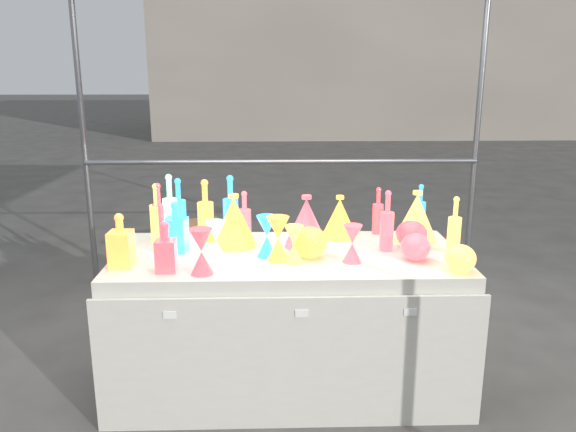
{
  "coord_description": "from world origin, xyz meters",
  "views": [
    {
      "loc": [
        -0.08,
        -2.79,
        1.67
      ],
      "look_at": [
        0.0,
        0.0,
        0.95
      ],
      "focal_mm": 35.0,
      "sensor_mm": 36.0,
      "label": 1
    }
  ],
  "objects_px": {
    "cardboard_box_closed": "(196,242)",
    "hourglass_0": "(201,252)",
    "lampshade_0": "(234,220)",
    "display_table": "(288,320)",
    "bottle_0": "(205,210)",
    "decanter_0": "(121,240)",
    "globe_0": "(310,244)"
  },
  "relations": [
    {
      "from": "cardboard_box_closed",
      "to": "hourglass_0",
      "type": "relative_size",
      "value": 2.19
    },
    {
      "from": "hourglass_0",
      "to": "lampshade_0",
      "type": "distance_m",
      "value": 0.46
    },
    {
      "from": "display_table",
      "to": "lampshade_0",
      "type": "height_order",
      "value": "lampshade_0"
    },
    {
      "from": "display_table",
      "to": "bottle_0",
      "type": "relative_size",
      "value": 5.27
    },
    {
      "from": "cardboard_box_closed",
      "to": "decanter_0",
      "type": "xyz_separation_m",
      "value": [
        -0.04,
        -2.28,
        0.71
      ]
    },
    {
      "from": "display_table",
      "to": "decanter_0",
      "type": "xyz_separation_m",
      "value": [
        -0.81,
        -0.18,
        0.51
      ]
    },
    {
      "from": "display_table",
      "to": "cardboard_box_closed",
      "type": "bearing_deg",
      "value": 110.19
    },
    {
      "from": "bottle_0",
      "to": "hourglass_0",
      "type": "height_order",
      "value": "bottle_0"
    },
    {
      "from": "hourglass_0",
      "to": "globe_0",
      "type": "relative_size",
      "value": 1.22
    },
    {
      "from": "hourglass_0",
      "to": "lampshade_0",
      "type": "height_order",
      "value": "lampshade_0"
    },
    {
      "from": "cardboard_box_closed",
      "to": "globe_0",
      "type": "bearing_deg",
      "value": -86.38
    },
    {
      "from": "decanter_0",
      "to": "hourglass_0",
      "type": "height_order",
      "value": "decanter_0"
    },
    {
      "from": "bottle_0",
      "to": "decanter_0",
      "type": "bearing_deg",
      "value": -130.23
    },
    {
      "from": "hourglass_0",
      "to": "display_table",
      "type": "bearing_deg",
      "value": 35.12
    },
    {
      "from": "globe_0",
      "to": "lampshade_0",
      "type": "relative_size",
      "value": 0.63
    },
    {
      "from": "display_table",
      "to": "lampshade_0",
      "type": "bearing_deg",
      "value": 152.8
    },
    {
      "from": "display_table",
      "to": "globe_0",
      "type": "distance_m",
      "value": 0.47
    },
    {
      "from": "display_table",
      "to": "lampshade_0",
      "type": "relative_size",
      "value": 6.42
    },
    {
      "from": "hourglass_0",
      "to": "lampshade_0",
      "type": "xyz_separation_m",
      "value": [
        0.12,
        0.44,
        0.03
      ]
    },
    {
      "from": "globe_0",
      "to": "lampshade_0",
      "type": "bearing_deg",
      "value": 151.44
    },
    {
      "from": "display_table",
      "to": "hourglass_0",
      "type": "distance_m",
      "value": 0.7
    },
    {
      "from": "globe_0",
      "to": "display_table",
      "type": "bearing_deg",
      "value": 147.99
    },
    {
      "from": "decanter_0",
      "to": "globe_0",
      "type": "xyz_separation_m",
      "value": [
        0.92,
        0.11,
        -0.06
      ]
    },
    {
      "from": "cardboard_box_closed",
      "to": "globe_0",
      "type": "relative_size",
      "value": 2.66
    },
    {
      "from": "cardboard_box_closed",
      "to": "lampshade_0",
      "type": "xyz_separation_m",
      "value": [
        0.49,
        -1.96,
        0.72
      ]
    },
    {
      "from": "globe_0",
      "to": "cardboard_box_closed",
      "type": "bearing_deg",
      "value": 112.1
    },
    {
      "from": "decanter_0",
      "to": "globe_0",
      "type": "distance_m",
      "value": 0.93
    },
    {
      "from": "cardboard_box_closed",
      "to": "lampshade_0",
      "type": "bearing_deg",
      "value": -94.5
    },
    {
      "from": "decanter_0",
      "to": "globe_0",
      "type": "relative_size",
      "value": 1.49
    },
    {
      "from": "bottle_0",
      "to": "hourglass_0",
      "type": "relative_size",
      "value": 1.6
    },
    {
      "from": "decanter_0",
      "to": "hourglass_0",
      "type": "distance_m",
      "value": 0.42
    },
    {
      "from": "decanter_0",
      "to": "lampshade_0",
      "type": "relative_size",
      "value": 0.93
    }
  ]
}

